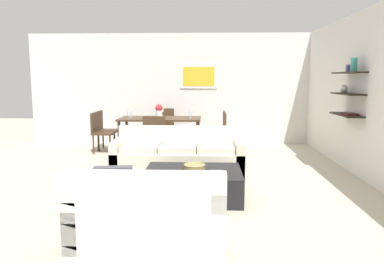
# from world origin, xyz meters

# --- Properties ---
(ground_plane) EXTENTS (18.00, 18.00, 0.00)m
(ground_plane) POSITION_xyz_m (0.00, 0.00, 0.00)
(ground_plane) COLOR #BCB29E
(back_wall_unit) EXTENTS (8.40, 0.09, 2.70)m
(back_wall_unit) POSITION_xyz_m (0.30, 3.53, 1.35)
(back_wall_unit) COLOR silver
(back_wall_unit) RESTS_ON ground
(right_wall_shelf_unit) EXTENTS (0.34, 8.20, 2.70)m
(right_wall_shelf_unit) POSITION_xyz_m (3.03, 0.60, 1.35)
(right_wall_shelf_unit) COLOR silver
(right_wall_shelf_unit) RESTS_ON ground
(sofa_beige) EXTENTS (2.13, 0.90, 0.78)m
(sofa_beige) POSITION_xyz_m (0.04, 0.34, 0.29)
(sofa_beige) COLOR beige
(sofa_beige) RESTS_ON ground
(loveseat_white) EXTENTS (1.49, 0.90, 0.78)m
(loveseat_white) POSITION_xyz_m (-0.05, -2.26, 0.29)
(loveseat_white) COLOR white
(loveseat_white) RESTS_ON ground
(coffee_table) EXTENTS (1.30, 0.98, 0.38)m
(coffee_table) POSITION_xyz_m (0.33, -0.91, 0.19)
(coffee_table) COLOR black
(coffee_table) RESTS_ON ground
(decorative_bowl) EXTENTS (0.30, 0.30, 0.08)m
(decorative_bowl) POSITION_xyz_m (0.36, -0.90, 0.42)
(decorative_bowl) COLOR #99844C
(decorative_bowl) RESTS_ON coffee_table
(dining_table) EXTENTS (1.78, 0.88, 0.75)m
(dining_table) POSITION_xyz_m (-0.51, 2.32, 0.68)
(dining_table) COLOR #422D1E
(dining_table) RESTS_ON ground
(dining_chair_left_near) EXTENTS (0.44, 0.44, 0.88)m
(dining_chair_left_near) POSITION_xyz_m (-1.80, 2.12, 0.50)
(dining_chair_left_near) COLOR #422D1E
(dining_chair_left_near) RESTS_ON ground
(dining_chair_head) EXTENTS (0.44, 0.44, 0.88)m
(dining_chair_head) POSITION_xyz_m (-0.51, 3.17, 0.50)
(dining_chair_head) COLOR #422D1E
(dining_chair_head) RESTS_ON ground
(dining_chair_left_far) EXTENTS (0.44, 0.44, 0.88)m
(dining_chair_left_far) POSITION_xyz_m (-1.80, 2.52, 0.50)
(dining_chair_left_far) COLOR #422D1E
(dining_chair_left_far) RESTS_ON ground
(dining_chair_right_near) EXTENTS (0.44, 0.44, 0.88)m
(dining_chair_right_near) POSITION_xyz_m (0.79, 2.12, 0.50)
(dining_chair_right_near) COLOR #422D1E
(dining_chair_right_near) RESTS_ON ground
(dining_chair_right_far) EXTENTS (0.44, 0.44, 0.88)m
(dining_chair_right_far) POSITION_xyz_m (0.79, 2.52, 0.50)
(dining_chair_right_far) COLOR #422D1E
(dining_chair_right_far) RESTS_ON ground
(dining_chair_foot) EXTENTS (0.44, 0.44, 0.88)m
(dining_chair_foot) POSITION_xyz_m (-0.51, 1.48, 0.50)
(dining_chair_foot) COLOR #422D1E
(dining_chair_foot) RESTS_ON ground
(wine_glass_left_far) EXTENTS (0.06, 0.06, 0.15)m
(wine_glass_left_far) POSITION_xyz_m (-1.17, 2.43, 0.85)
(wine_glass_left_far) COLOR silver
(wine_glass_left_far) RESTS_ON dining_table
(wine_glass_right_near) EXTENTS (0.06, 0.06, 0.15)m
(wine_glass_right_near) POSITION_xyz_m (0.16, 2.21, 0.85)
(wine_glass_right_near) COLOR silver
(wine_glass_right_near) RESTS_ON dining_table
(wine_glass_foot) EXTENTS (0.07, 0.07, 0.19)m
(wine_glass_foot) POSITION_xyz_m (-0.51, 1.94, 0.88)
(wine_glass_foot) COLOR silver
(wine_glass_foot) RESTS_ON dining_table
(wine_glass_head) EXTENTS (0.06, 0.06, 0.18)m
(wine_glass_head) POSITION_xyz_m (-0.51, 2.70, 0.88)
(wine_glass_head) COLOR silver
(wine_glass_head) RESTS_ON dining_table
(wine_glass_right_far) EXTENTS (0.07, 0.07, 0.16)m
(wine_glass_right_far) POSITION_xyz_m (0.16, 2.43, 0.86)
(wine_glass_right_far) COLOR silver
(wine_glass_right_far) RESTS_ON dining_table
(wine_glass_left_near) EXTENTS (0.08, 0.08, 0.15)m
(wine_glass_left_near) POSITION_xyz_m (-1.17, 2.21, 0.86)
(wine_glass_left_near) COLOR silver
(wine_glass_left_near) RESTS_ON dining_table
(centerpiece_vase) EXTENTS (0.16, 0.16, 0.30)m
(centerpiece_vase) POSITION_xyz_m (-0.53, 2.35, 0.91)
(centerpiece_vase) COLOR silver
(centerpiece_vase) RESTS_ON dining_table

